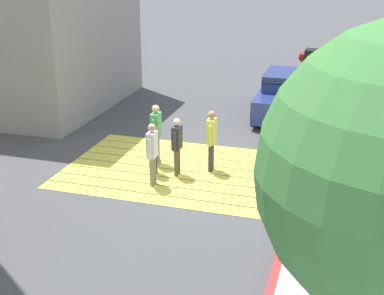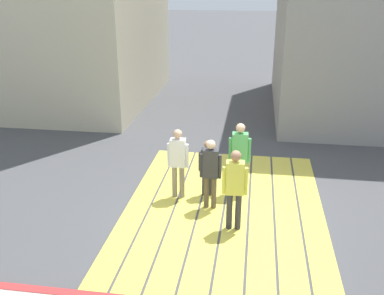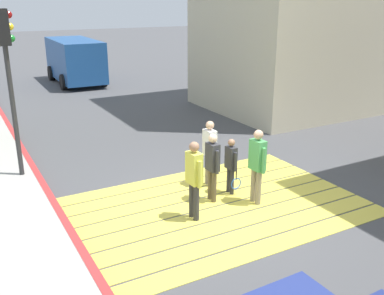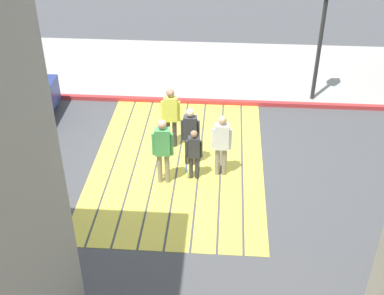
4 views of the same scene
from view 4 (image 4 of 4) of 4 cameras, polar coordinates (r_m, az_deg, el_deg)
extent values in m
plane|color=#4C4C4F|center=(13.19, -1.56, -1.71)|extent=(120.00, 120.00, 0.00)
cube|color=#EAD64C|center=(13.48, -9.73, -1.33)|extent=(6.40, 0.50, 0.01)
cube|color=#EAD64C|center=(13.37, -7.43, -1.43)|extent=(6.40, 0.50, 0.01)
cube|color=#EAD64C|center=(13.28, -5.10, -1.54)|extent=(6.40, 0.50, 0.01)
cube|color=#EAD64C|center=(13.21, -2.75, -1.64)|extent=(6.40, 0.50, 0.01)
cube|color=#EAD64C|center=(13.16, -0.36, -1.74)|extent=(6.40, 0.50, 0.01)
cube|color=#EAD64C|center=(13.14, 2.03, -1.84)|extent=(6.40, 0.50, 0.01)
cube|color=#EAD64C|center=(13.14, 4.43, -1.94)|extent=(6.40, 0.50, 0.01)
cube|color=#EAD64C|center=(13.16, 6.82, -2.03)|extent=(6.40, 0.50, 0.01)
cube|color=#ADA8A0|center=(18.01, 0.14, 8.73)|extent=(4.80, 40.00, 0.12)
cube|color=#BC3333|center=(15.91, -0.45, 5.22)|extent=(0.16, 40.00, 0.13)
cube|color=#1E2833|center=(15.62, -20.66, 7.10)|extent=(1.48, 0.35, 0.49)
cylinder|color=black|center=(15.08, -19.22, 2.64)|extent=(0.23, 0.66, 0.66)
cylinder|color=black|center=(16.51, -17.21, 5.79)|extent=(0.23, 0.66, 0.66)
cylinder|color=#2D2D2D|center=(15.72, 13.99, 10.45)|extent=(0.12, 0.12, 3.40)
cylinder|color=brown|center=(12.92, 0.17, -0.48)|extent=(0.11, 0.11, 0.76)
cylinder|color=brown|center=(12.93, -0.57, -0.44)|extent=(0.11, 0.11, 0.76)
cube|color=#333338|center=(12.54, -0.21, 2.19)|extent=(0.21, 0.34, 0.64)
sphere|color=beige|center=(12.32, -0.21, 3.93)|extent=(0.20, 0.20, 0.20)
cylinder|color=#333338|center=(12.56, 0.69, 1.91)|extent=(0.08, 0.08, 0.54)
cylinder|color=#333338|center=(12.59, -1.10, 1.98)|extent=(0.08, 0.08, 0.54)
cylinder|color=#333338|center=(13.61, -1.95, 1.58)|extent=(0.12, 0.12, 0.82)
cylinder|color=#333338|center=(13.62, -2.70, 1.59)|extent=(0.12, 0.12, 0.82)
cube|color=#D8D84C|center=(13.24, -2.40, 4.33)|extent=(0.24, 0.37, 0.68)
sphere|color=#9E7051|center=(13.02, -2.45, 6.12)|extent=(0.21, 0.21, 0.21)
cylinder|color=#D8D84C|center=(13.26, -1.49, 4.07)|extent=(0.09, 0.09, 0.58)
cylinder|color=#D8D84C|center=(13.29, -3.29, 4.08)|extent=(0.09, 0.09, 0.58)
cylinder|color=gray|center=(12.56, 3.63, -1.58)|extent=(0.12, 0.12, 0.79)
cylinder|color=gray|center=(12.56, 2.84, -1.56)|extent=(0.12, 0.12, 0.79)
cube|color=white|center=(12.16, 3.34, 1.23)|extent=(0.22, 0.35, 0.66)
sphere|color=tan|center=(11.92, 3.41, 3.07)|extent=(0.20, 0.20, 0.20)
cylinder|color=white|center=(12.20, 4.29, 0.94)|extent=(0.09, 0.09, 0.56)
cylinder|color=white|center=(12.19, 2.38, 1.00)|extent=(0.09, 0.09, 0.56)
cylinder|color=gray|center=(12.29, -2.79, -2.33)|extent=(0.12, 0.12, 0.83)
cylinder|color=gray|center=(12.30, -3.63, -2.32)|extent=(0.12, 0.12, 0.83)
cube|color=#4CA559|center=(11.87, -3.32, 0.64)|extent=(0.24, 0.37, 0.69)
sphere|color=tan|center=(11.62, -3.39, 2.60)|extent=(0.21, 0.21, 0.21)
cylinder|color=#4CA559|center=(11.89, -2.30, 0.35)|extent=(0.09, 0.09, 0.59)
cylinder|color=#4CA559|center=(11.92, -4.32, 0.38)|extent=(0.09, 0.09, 0.59)
cylinder|color=#333338|center=(12.46, 0.54, -2.24)|extent=(0.10, 0.10, 0.65)
cylinder|color=#333338|center=(12.46, -0.11, -2.22)|extent=(0.10, 0.10, 0.65)
cube|color=#333338|center=(12.12, 0.22, 0.04)|extent=(0.18, 0.29, 0.54)
sphere|color=#9E7051|center=(11.92, 0.23, 1.54)|extent=(0.17, 0.17, 0.17)
cylinder|color=#333338|center=(12.15, 1.03, -0.19)|extent=(0.07, 0.07, 0.46)
cylinder|color=#333338|center=(12.16, -0.58, -0.15)|extent=(0.07, 0.07, 0.46)
cylinder|color=black|center=(12.31, -0.68, -1.39)|extent=(0.03, 0.03, 0.28)
torus|color=blue|center=(12.45, -0.67, -2.31)|extent=(0.28, 0.03, 0.28)
camera|label=1|loc=(19.25, 45.70, 19.30)|focal=50.57mm
camera|label=2|loc=(19.52, -0.97, 25.32)|focal=40.82mm
camera|label=3|loc=(18.15, -26.43, 20.38)|focal=41.21mm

